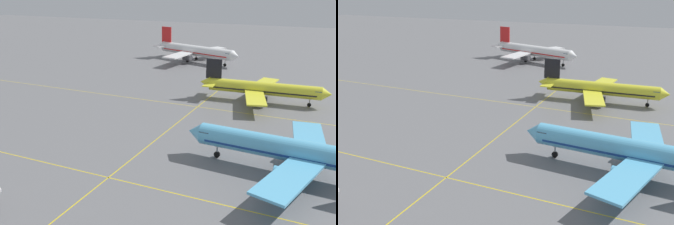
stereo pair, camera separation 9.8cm
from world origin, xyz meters
TOP-DOWN VIEW (x-y plane):
  - airliner_second_row at (27.31, 53.13)m, footprint 38.42×33.09m
  - airliner_third_row at (13.77, 91.92)m, footprint 34.34×29.58m
  - airliner_far_left_stand at (-22.36, 137.58)m, footprint 40.51×34.63m
  - taxiway_markings at (0.00, 39.32)m, footprint 141.91×136.36m

SIDE VIEW (x-z plane):
  - taxiway_markings at x=0.00m, z-range 0.00..0.01m
  - airliner_third_row at x=13.77m, z-range -1.69..8.98m
  - airliner_second_row at x=27.31m, z-range -1.89..10.05m
  - airliner_far_left_stand at x=-22.36m, z-range -2.04..10.85m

